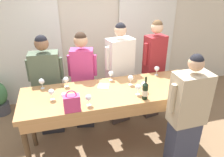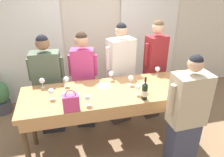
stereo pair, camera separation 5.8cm
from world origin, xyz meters
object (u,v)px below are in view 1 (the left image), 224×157
wine_glass_back_left (111,74)px  wine_glass_near_host (138,87)px  wine_glass_back_mid (51,92)px  guest_striped_shirt (153,69)px  wine_glass_center_mid (89,98)px  wine_glass_by_bottle (157,69)px  wine_glass_center_right (180,81)px  wine_glass_center_left (66,80)px  wine_glass_front_right (131,78)px  guest_pink_top (83,80)px  wine_glass_front_mid (64,95)px  wine_glass_back_right (42,82)px  handbag (72,103)px  wine_glass_by_handbag (144,85)px  wine_bottle (145,91)px  host_pouring (186,119)px  guest_cream_sweater (120,75)px  tasting_bar (114,97)px  guest_olive_jacket (48,86)px  wine_glass_front_left (174,83)px

wine_glass_back_left → wine_glass_near_host: same height
wine_glass_back_mid → wine_glass_near_host: bearing=-8.4°
wine_glass_near_host → guest_striped_shirt: guest_striped_shirt is taller
wine_glass_center_mid → wine_glass_by_bottle: same height
wine_glass_center_right → guest_striped_shirt: 0.84m
wine_glass_center_left → wine_glass_back_left: same height
wine_glass_front_right → guest_pink_top: size_ratio=0.09×
wine_glass_front_mid → wine_glass_by_bottle: bearing=17.6°
wine_glass_back_left → wine_glass_back_mid: (-0.90, -0.36, 0.00)m
wine_glass_front_right → wine_glass_back_right: same height
wine_glass_back_right → wine_glass_by_bottle: bearing=-0.2°
handbag → wine_glass_front_right: handbag is taller
handbag → wine_glass_front_mid: 0.21m
handbag → wine_glass_center_left: 0.65m
guest_pink_top → wine_glass_center_right: bearing=-32.3°
wine_glass_by_bottle → wine_glass_front_right: bearing=-157.3°
handbag → wine_glass_center_right: handbag is taller
wine_glass_center_mid → wine_glass_near_host: size_ratio=1.00×
wine_glass_front_mid → wine_glass_center_left: bearing=83.4°
wine_glass_back_mid → guest_striped_shirt: 1.92m
handbag → wine_glass_by_handbag: size_ratio=1.82×
wine_glass_back_left → wine_glass_back_mid: same height
wine_bottle → wine_glass_center_mid: wine_bottle is taller
wine_glass_center_mid → wine_glass_back_mid: 0.52m
wine_glass_back_left → host_pouring: (0.72, -1.03, -0.26)m
handbag → wine_glass_by_handbag: 1.05m
wine_glass_back_left → guest_cream_sweater: 0.46m
wine_glass_back_mid → wine_glass_by_handbag: size_ratio=1.00×
guest_cream_sweater → guest_striped_shirt: (0.64, 0.00, 0.04)m
wine_glass_back_mid → handbag: bearing=-54.8°
wine_glass_front_right → wine_glass_by_handbag: same height
wine_glass_front_mid → guest_pink_top: guest_pink_top is taller
wine_glass_center_left → guest_cream_sweater: (0.94, 0.37, -0.21)m
tasting_bar → wine_glass_center_left: 0.74m
wine_glass_back_right → guest_olive_jacket: bearing=80.8°
guest_striped_shirt → host_pouring: guest_striped_shirt is taller
host_pouring → wine_glass_back_left: bearing=124.9°
tasting_bar → guest_striped_shirt: (0.93, 0.68, 0.04)m
wine_glass_center_right → wine_glass_by_handbag: 0.55m
wine_bottle → wine_glass_back_left: wine_bottle is taller
wine_glass_center_left → wine_glass_back_mid: 0.39m
handbag → wine_glass_center_mid: handbag is taller
wine_glass_back_right → wine_glass_center_left: bearing=-5.7°
wine_glass_front_right → wine_bottle: bearing=-83.5°
wine_glass_back_right → guest_striped_shirt: 1.95m
handbag → host_pouring: 1.45m
wine_glass_center_mid → wine_glass_back_right: size_ratio=1.00×
host_pouring → wine_glass_front_right: bearing=120.7°
wine_glass_front_left → wine_glass_back_right: same height
wine_glass_front_right → guest_cream_sweater: size_ratio=0.08×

